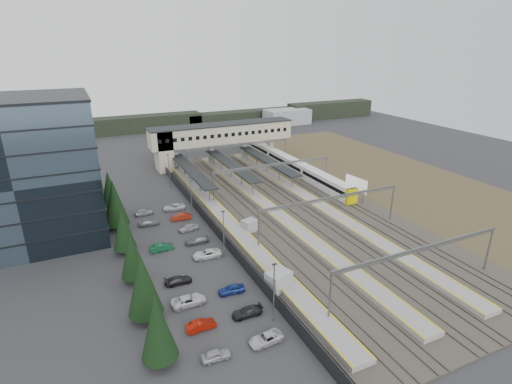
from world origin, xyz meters
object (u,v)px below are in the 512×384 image
billboard (356,185)px  train (288,163)px  footbridge (213,136)px  relay_cabin_far (250,226)px  office_building (18,172)px  relay_cabin_near (279,281)px

billboard → train: bearing=95.6°
footbridge → train: (16.30, -13.62, -6.04)m
relay_cabin_far → footbridge: (8.27, 43.20, 6.79)m
footbridge → billboard: footbridge is taller
footbridge → office_building: bearing=-145.5°
relay_cabin_far → train: size_ratio=0.05×
footbridge → billboard: size_ratio=6.74×
office_building → relay_cabin_near: size_ratio=6.37×
footbridge → billboard: (18.74, -38.70, -4.47)m
office_building → relay_cabin_near: office_building is taller
train → billboard: size_ratio=9.19×
relay_cabin_far → footbridge: size_ratio=0.07×
train → billboard: billboard is taller
train → billboard: 25.24m
relay_cabin_near → footbridge: (11.99, 61.31, 6.57)m
relay_cabin_near → train: 55.45m
train → billboard: bearing=-84.4°
relay_cabin_near → footbridge: footbridge is taller
office_building → footbridge: office_building is taller
billboard → footbridge: bearing=115.8°
relay_cabin_near → relay_cabin_far: 18.49m
footbridge → billboard: 43.23m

